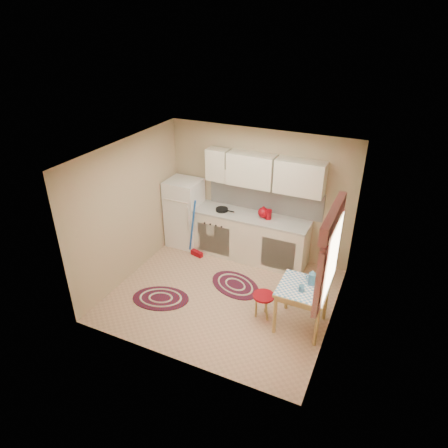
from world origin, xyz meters
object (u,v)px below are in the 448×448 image
Objects in this scene: fridge at (185,213)px; table at (301,307)px; stool at (263,306)px; base_cabinets at (249,237)px.

table is at bearing -27.10° from fridge.
base_cabinets is at bearing 118.91° from stool.
stool is (2.25, -1.49, -0.49)m from fridge.
fridge is 1.94× the size of table.
base_cabinets reaches higher than table.
fridge is at bearing -177.95° from base_cabinets.
table is 0.60m from stool.
base_cabinets is 2.08m from table.
fridge is 3.20m from table.
base_cabinets is 1.78m from stool.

